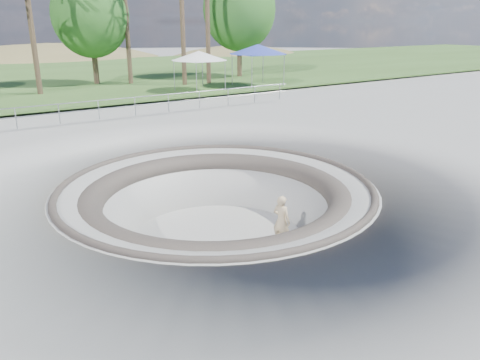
{
  "coord_description": "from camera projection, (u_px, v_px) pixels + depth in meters",
  "views": [
    {
      "loc": [
        -7.26,
        -12.36,
        5.07
      ],
      "look_at": [
        1.14,
        0.32,
        -0.1
      ],
      "focal_mm": 35.0,
      "sensor_mm": 36.0,
      "label": 1
    }
  ],
  "objects": [
    {
      "name": "ground",
      "position": [
        216.0,
        186.0,
        15.19
      ],
      "size": [
        180.0,
        180.0,
        0.0
      ],
      "primitive_type": "plane",
      "color": "#A0A09B",
      "rests_on": "ground"
    },
    {
      "name": "skate_bowl",
      "position": [
        217.0,
        237.0,
        15.77
      ],
      "size": [
        14.0,
        14.0,
        4.1
      ],
      "color": "#A0A09B",
      "rests_on": "ground"
    },
    {
      "name": "grass_strip",
      "position": [
        23.0,
        78.0,
        41.96
      ],
      "size": [
        180.0,
        36.0,
        0.12
      ],
      "color": "#375B24",
      "rests_on": "ground"
    },
    {
      "name": "distant_hills",
      "position": [
        29.0,
        114.0,
        64.55
      ],
      "size": [
        103.2,
        45.0,
        28.6
      ],
      "color": "brown",
      "rests_on": "ground"
    },
    {
      "name": "safety_railing",
      "position": [
        99.0,
        110.0,
        24.44
      ],
      "size": [
        25.0,
        0.06,
        1.03
      ],
      "color": "gray",
      "rests_on": "ground"
    },
    {
      "name": "skateboard",
      "position": [
        281.0,
        246.0,
        15.17
      ],
      "size": [
        0.8,
        0.3,
        0.08
      ],
      "color": "brown",
      "rests_on": "ground"
    },
    {
      "name": "skater",
      "position": [
        281.0,
        221.0,
        14.89
      ],
      "size": [
        0.57,
        0.72,
        1.71
      ],
      "primitive_type": "imported",
      "rotation": [
        0.0,
        0.0,
        1.87
      ],
      "color": "tan",
      "rests_on": "skateboard"
    },
    {
      "name": "canopy_white",
      "position": [
        199.0,
        56.0,
        33.39
      ],
      "size": [
        5.48,
        5.48,
        2.8
      ],
      "color": "gray",
      "rests_on": "ground"
    },
    {
      "name": "canopy_blue",
      "position": [
        258.0,
        49.0,
        36.0
      ],
      "size": [
        6.21,
        6.21,
        3.14
      ],
      "color": "gray",
      "rests_on": "ground"
    },
    {
      "name": "bushy_tree_mid",
      "position": [
        91.0,
        15.0,
        36.37
      ],
      "size": [
        5.99,
        5.44,
        8.64
      ],
      "color": "brown",
      "rests_on": "ground"
    },
    {
      "name": "bushy_tree_right",
      "position": [
        239.0,
        10.0,
        41.22
      ],
      "size": [
        6.58,
        5.98,
        9.49
      ],
      "color": "brown",
      "rests_on": "ground"
    }
  ]
}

